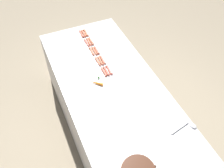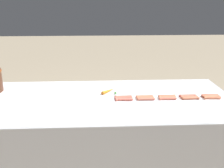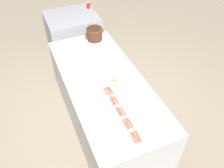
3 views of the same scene
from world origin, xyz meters
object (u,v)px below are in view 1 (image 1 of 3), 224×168
object	(u,v)px
hot_dog_9	(106,71)
hot_dog_5	(84,33)
hot_dog_7	(94,51)
hot_dog_8	(100,61)
hot_dog_2	(97,50)
carrot	(96,82)
hot_dog_11	(87,43)
hot_dog_3	(103,60)
serving_spoon	(189,127)
hot_dog_14	(104,72)
hot_dog_4	(109,70)
hot_dog_0	(86,33)
hot_dog_1	(91,41)
hot_dog_13	(98,61)
hot_dog_6	(89,42)
hot_dog_12	(92,51)
hot_dog_10	(82,34)

from	to	relation	value
hot_dog_9	hot_dog_5	bearing A→B (deg)	-90.13
hot_dog_7	hot_dog_8	world-z (taller)	same
hot_dog_2	carrot	size ratio (longest dim) A/B	1.10
hot_dog_7	hot_dog_11	size ratio (longest dim) A/B	1.00
hot_dog_3	serving_spoon	xyz separation A→B (m)	(-0.39, 1.18, -0.00)
hot_dog_5	hot_dog_14	bearing A→B (deg)	87.53
hot_dog_2	hot_dog_8	distance (m)	0.19
hot_dog_4	carrot	xyz separation A→B (m)	(0.21, 0.12, 0.00)
hot_dog_0	hot_dog_8	xyz separation A→B (m)	(0.03, 0.59, 0.00)
hot_dog_1	hot_dog_13	bearing A→B (deg)	80.89
hot_dog_8	hot_dog_11	size ratio (longest dim) A/B	1.00
hot_dog_1	hot_dog_8	world-z (taller)	same
hot_dog_9	hot_dog_13	world-z (taller)	same
hot_dog_14	hot_dog_5	bearing A→B (deg)	-92.47
hot_dog_6	serving_spoon	distance (m)	1.62
hot_dog_13	hot_dog_6	bearing A→B (deg)	-94.82
hot_dog_13	hot_dog_14	xyz separation A→B (m)	(0.00, 0.19, 0.00)
hot_dog_8	hot_dog_14	world-z (taller)	same
hot_dog_4	hot_dog_12	distance (m)	0.39
serving_spoon	hot_dog_3	bearing A→B (deg)	-71.79
hot_dog_3	hot_dog_9	distance (m)	0.19
hot_dog_13	carrot	bearing A→B (deg)	64.63
hot_dog_1	hot_dog_10	size ratio (longest dim) A/B	1.00
carrot	hot_dog_4	bearing A→B (deg)	-150.18
hot_dog_0	hot_dog_1	world-z (taller)	same
hot_dog_5	hot_dog_13	xyz separation A→B (m)	(0.03, 0.58, 0.00)
hot_dog_3	hot_dog_7	xyz separation A→B (m)	(0.03, -0.19, 0.00)
hot_dog_8	hot_dog_9	size ratio (longest dim) A/B	1.00
hot_dog_5	hot_dog_11	size ratio (longest dim) A/B	1.00
hot_dog_2	hot_dog_11	bearing A→B (deg)	-72.04
hot_dog_7	hot_dog_10	distance (m)	0.39
hot_dog_6	hot_dog_8	size ratio (longest dim) A/B	1.00
hot_dog_1	hot_dog_4	xyz separation A→B (m)	(-0.00, 0.58, 0.00)
hot_dog_7	hot_dog_10	size ratio (longest dim) A/B	1.00
hot_dog_0	hot_dog_1	size ratio (longest dim) A/B	1.00
hot_dog_5	hot_dog_11	world-z (taller)	same
hot_dog_1	hot_dog_2	xyz separation A→B (m)	(0.00, 0.20, 0.00)
hot_dog_8	hot_dog_12	xyz separation A→B (m)	(0.04, -0.20, 0.00)
hot_dog_5	hot_dog_1	bearing A→B (deg)	99.03
hot_dog_2	hot_dog_10	world-z (taller)	same
hot_dog_3	hot_dog_4	xyz separation A→B (m)	(-0.00, 0.19, 0.00)
hot_dog_2	hot_dog_11	world-z (taller)	same
hot_dog_3	hot_dog_6	size ratio (longest dim) A/B	1.00
hot_dog_5	hot_dog_7	distance (m)	0.39
hot_dog_11	carrot	distance (m)	0.71
hot_dog_6	carrot	size ratio (longest dim) A/B	1.10
hot_dog_1	hot_dog_5	world-z (taller)	same
carrot	hot_dog_14	bearing A→B (deg)	-140.17
hot_dog_9	hot_dog_12	world-z (taller)	same
hot_dog_0	hot_dog_10	bearing A→B (deg)	-0.12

